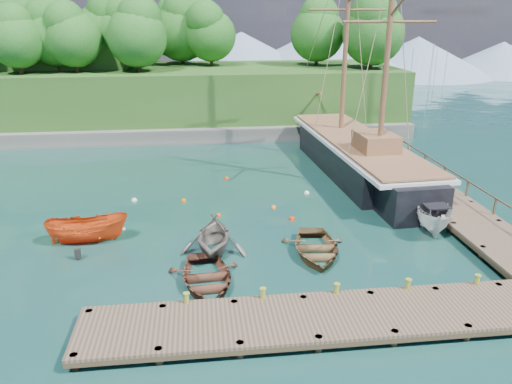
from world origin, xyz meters
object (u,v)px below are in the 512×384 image
Objects in this scene: motorboat_orange at (89,242)px; schooner at (357,158)px; rowboat_0 at (207,285)px; cabin_boat_white at (432,228)px; rowboat_2 at (316,255)px; rowboat_1 at (214,252)px.

schooner is at bearing -62.54° from motorboat_orange.
rowboat_0 is 13.40m from cabin_boat_white.
schooner is (6.08, 12.84, 1.08)m from rowboat_2.
cabin_boat_white reaches higher than rowboat_0.
motorboat_orange is at bearing -162.30° from cabin_boat_white.
motorboat_orange is (-6.00, 5.12, 0.00)m from rowboat_0.
cabin_boat_white is (12.11, 1.47, 0.00)m from rowboat_1.
rowboat_0 is at bearing -151.50° from rowboat_2.
schooner reaches higher than cabin_boat_white.
rowboat_1 is 6.73m from motorboat_orange.
rowboat_1 reaches higher than cabin_boat_white.
rowboat_1 is at bearing -108.77° from motorboat_orange.
schooner reaches higher than rowboat_2.
rowboat_2 is at bearing -106.22° from motorboat_orange.
motorboat_orange reaches higher than rowboat_0.
rowboat_1 is 0.15× the size of schooner.
rowboat_0 is at bearing -130.49° from schooner.
rowboat_1 is at bearing -154.01° from cabin_boat_white.
rowboat_1 reaches higher than motorboat_orange.
rowboat_0 is at bearing -132.69° from motorboat_orange.
cabin_boat_white is 10.55m from schooner.
rowboat_2 is at bearing -142.33° from cabin_boat_white.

